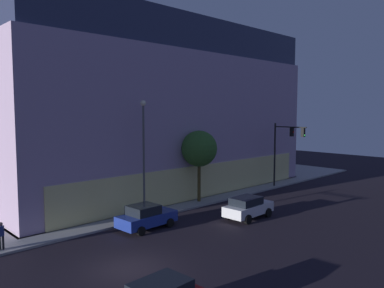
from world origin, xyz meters
TOP-DOWN VIEW (x-y plane):
  - ground_plane at (0.00, 0.00)m, footprint 120.00×120.00m
  - modern_building at (13.89, 19.21)m, footprint 33.17×21.93m
  - traffic_light_far_corner at (23.57, 5.72)m, footprint 0.33×3.78m
  - street_lamp_sidewalk at (6.42, 7.31)m, footprint 0.44×0.44m
  - sidewalk_tree at (12.70, 7.62)m, footprint 3.20×3.20m
  - pedestrian_waiting at (-3.98, 7.13)m, footprint 0.36×0.36m
  - car_blue at (4.77, 4.89)m, footprint 4.29×2.30m
  - car_white at (11.90, 1.54)m, footprint 4.27×2.14m

SIDE VIEW (x-z plane):
  - ground_plane at x=0.00m, z-range 0.00..0.00m
  - car_blue at x=4.77m, z-range 0.00..1.69m
  - car_white at x=11.90m, z-range 0.04..1.72m
  - pedestrian_waiting at x=-3.98m, z-range 0.30..1.93m
  - sidewalk_tree at x=12.70m, z-range 1.69..8.02m
  - traffic_light_far_corner at x=23.57m, z-range 1.54..8.31m
  - street_lamp_sidewalk at x=6.42m, z-range 1.20..10.04m
  - modern_building at x=13.89m, z-range -0.09..16.78m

